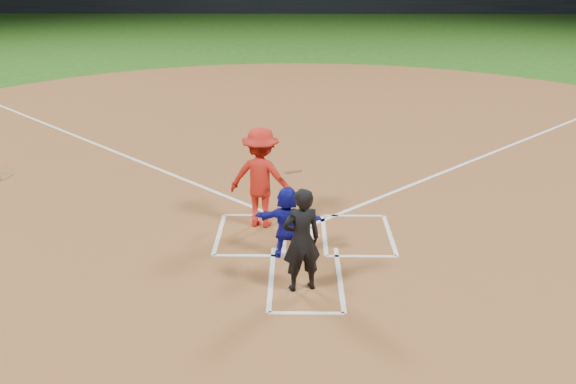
{
  "coord_description": "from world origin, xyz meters",
  "views": [
    {
      "loc": [
        -0.16,
        -10.91,
        4.9
      ],
      "look_at": [
        -0.3,
        -0.4,
        1.0
      ],
      "focal_mm": 40.0,
      "sensor_mm": 36.0,
      "label": 1
    }
  ],
  "objects_px": {
    "home_plate": "(304,234)",
    "catcher": "(287,222)",
    "batter_at_plate": "(261,178)",
    "umpire": "(302,240)"
  },
  "relations": [
    {
      "from": "catcher",
      "to": "batter_at_plate",
      "type": "bearing_deg",
      "value": -61.29
    },
    {
      "from": "home_plate",
      "to": "catcher",
      "type": "distance_m",
      "value": 1.15
    },
    {
      "from": "umpire",
      "to": "batter_at_plate",
      "type": "height_order",
      "value": "batter_at_plate"
    },
    {
      "from": "home_plate",
      "to": "umpire",
      "type": "height_order",
      "value": "umpire"
    },
    {
      "from": "catcher",
      "to": "batter_at_plate",
      "type": "xyz_separation_m",
      "value": [
        -0.51,
        1.35,
        0.33
      ]
    },
    {
      "from": "home_plate",
      "to": "catcher",
      "type": "height_order",
      "value": "catcher"
    },
    {
      "from": "catcher",
      "to": "umpire",
      "type": "relative_size",
      "value": 0.76
    },
    {
      "from": "catcher",
      "to": "batter_at_plate",
      "type": "distance_m",
      "value": 1.48
    },
    {
      "from": "catcher",
      "to": "batter_at_plate",
      "type": "relative_size",
      "value": 0.66
    },
    {
      "from": "catcher",
      "to": "batter_at_plate",
      "type": "height_order",
      "value": "batter_at_plate"
    }
  ]
}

